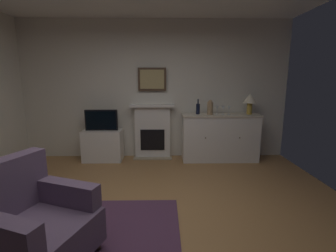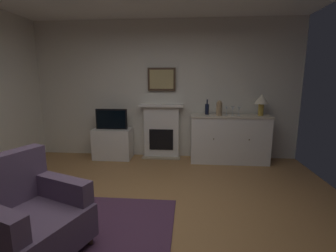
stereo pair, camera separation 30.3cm
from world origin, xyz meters
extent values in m
cube|color=#9E7042|center=(0.00, 0.00, -0.05)|extent=(5.35, 5.16, 0.10)
cube|color=silver|center=(0.00, 2.55, 1.37)|extent=(5.35, 0.06, 2.73)
cube|color=#4C2D47|center=(-0.67, -0.39, 0.01)|extent=(2.05, 1.94, 0.02)
cube|color=white|center=(-0.03, 2.43, 0.53)|extent=(0.70, 0.18, 1.05)
cube|color=tan|center=(-0.03, 2.33, 0.01)|extent=(0.77, 0.20, 0.03)
cube|color=black|center=(-0.03, 2.34, 0.39)|extent=(0.48, 0.02, 0.42)
cube|color=white|center=(-0.03, 2.40, 1.07)|extent=(0.87, 0.27, 0.05)
cube|color=#473323|center=(-0.03, 2.47, 1.58)|extent=(0.55, 0.03, 0.45)
cube|color=tan|center=(-0.03, 2.46, 1.58)|extent=(0.47, 0.01, 0.37)
cube|color=white|center=(1.30, 2.25, 0.44)|extent=(1.46, 0.45, 0.89)
cube|color=beige|center=(1.30, 2.25, 0.90)|extent=(1.49, 0.48, 0.03)
sphere|color=brown|center=(0.98, 2.01, 0.51)|extent=(0.02, 0.02, 0.02)
sphere|color=brown|center=(1.62, 2.01, 0.51)|extent=(0.02, 0.02, 0.02)
cylinder|color=#B79338|center=(1.85, 2.25, 1.03)|extent=(0.10, 0.10, 0.22)
cone|color=#EFE5C6|center=(1.85, 2.25, 1.23)|extent=(0.26, 0.26, 0.18)
cylinder|color=black|center=(0.86, 2.29, 1.02)|extent=(0.08, 0.08, 0.20)
cylinder|color=black|center=(0.86, 2.29, 1.16)|extent=(0.03, 0.03, 0.09)
cylinder|color=silver|center=(1.22, 2.25, 0.92)|extent=(0.06, 0.06, 0.00)
cylinder|color=silver|center=(1.22, 2.25, 0.97)|extent=(0.01, 0.01, 0.09)
cone|color=silver|center=(1.22, 2.25, 1.05)|extent=(0.07, 0.07, 0.07)
cylinder|color=silver|center=(1.33, 2.22, 0.92)|extent=(0.06, 0.06, 0.00)
cylinder|color=silver|center=(1.33, 2.22, 0.97)|extent=(0.01, 0.01, 0.09)
cone|color=silver|center=(1.33, 2.22, 1.05)|extent=(0.07, 0.07, 0.07)
cylinder|color=silver|center=(1.44, 2.20, 0.92)|extent=(0.06, 0.06, 0.00)
cylinder|color=silver|center=(1.44, 2.20, 0.97)|extent=(0.01, 0.01, 0.09)
cone|color=silver|center=(1.44, 2.20, 1.05)|extent=(0.07, 0.07, 0.07)
cylinder|color=#9E7F5B|center=(1.08, 2.20, 1.04)|extent=(0.11, 0.11, 0.24)
sphere|color=#9E7F5B|center=(1.08, 2.20, 1.16)|extent=(0.08, 0.08, 0.08)
cube|color=white|center=(-1.01, 2.26, 0.31)|extent=(0.75, 0.42, 0.61)
cube|color=black|center=(-1.01, 2.24, 0.81)|extent=(0.62, 0.06, 0.40)
cube|color=black|center=(-1.01, 2.21, 0.81)|extent=(0.57, 0.01, 0.35)
cube|color=#604C66|center=(-0.85, -0.52, 0.26)|extent=(1.01, 0.99, 0.32)
cube|color=#604C66|center=(-1.16, -0.40, 0.67)|extent=(0.41, 0.77, 0.50)
cube|color=#604C66|center=(-0.74, -0.22, 0.53)|extent=(0.72, 0.38, 0.22)
cylinder|color=#473323|center=(-0.42, -0.33, 0.05)|extent=(0.05, 0.05, 0.10)
cylinder|color=#473323|center=(-1.06, -0.10, 0.05)|extent=(0.05, 0.05, 0.10)
camera|label=1|loc=(0.20, -2.34, 1.58)|focal=25.65mm
camera|label=2|loc=(0.50, -2.33, 1.58)|focal=25.65mm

